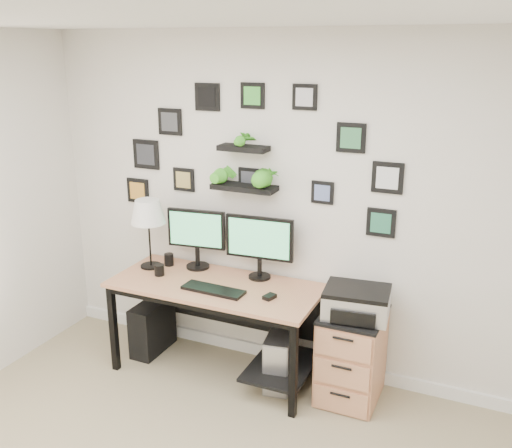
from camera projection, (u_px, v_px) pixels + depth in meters
The scene contains 14 objects.
room at pixel (282, 355), 4.67m from camera, with size 4.00×4.00×4.00m.
desk at pixel (222, 298), 4.37m from camera, with size 1.60×0.70×0.75m.
monitor_left at pixel (197, 234), 4.54m from camera, with size 0.48×0.21×0.49m.
monitor_right at pixel (259, 242), 4.33m from camera, with size 0.54×0.18×0.50m.
keyboard at pixel (213, 290), 4.18m from camera, with size 0.47×0.15×0.02m, color black.
mouse at pixel (270, 297), 4.06m from camera, with size 0.06×0.10×0.03m, color black.
table_lamp at pixel (148, 213), 4.51m from camera, with size 0.28×0.28×0.56m.
mug at pixel (159, 270), 4.46m from camera, with size 0.08×0.08×0.09m, color black.
pen_cup at pixel (169, 260), 4.66m from camera, with size 0.08×0.08×0.10m, color black.
pc_tower_black at pixel (153, 327), 4.79m from camera, with size 0.19×0.43×0.43m, color black.
pc_tower_grey at pixel (281, 358), 4.32m from camera, with size 0.25×0.45×0.43m.
file_cabinet at pixel (351, 356), 4.11m from camera, with size 0.43×0.53×0.67m.
printer at pixel (357, 302), 3.95m from camera, with size 0.48×0.40×0.20m.
wall_decor at pixel (246, 160), 4.26m from camera, with size 2.29×0.18×1.04m.
Camera 1 is at (1.48, -1.88, 2.48)m, focal length 40.00 mm.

